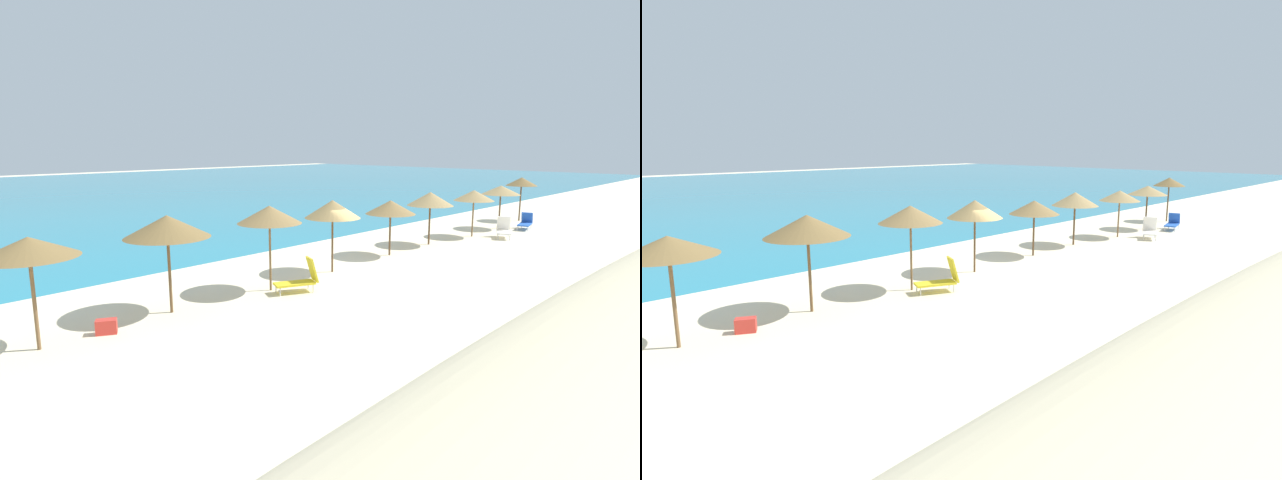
# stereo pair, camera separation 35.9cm
# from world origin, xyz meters

# --- Properties ---
(ground_plane) EXTENTS (160.00, 160.00, 0.00)m
(ground_plane) POSITION_xyz_m (0.00, 0.00, 0.00)
(ground_plane) COLOR beige
(sea_water) EXTENTS (160.00, 69.70, 0.01)m
(sea_water) POSITION_xyz_m (0.00, 41.18, 0.00)
(sea_water) COLOR teal
(sea_water) RESTS_ON ground_plane
(dune_ridge) EXTENTS (47.40, 4.65, 2.02)m
(dune_ridge) POSITION_xyz_m (-3.22, -9.38, 1.01)
(dune_ridge) COLOR beige
(dune_ridge) RESTS_ON ground_plane
(beach_umbrella_2) EXTENTS (2.27, 2.27, 2.79)m
(beach_umbrella_2) POSITION_xyz_m (-11.34, 1.64, 2.54)
(beach_umbrella_2) COLOR brown
(beach_umbrella_2) RESTS_ON ground_plane
(beach_umbrella_3) EXTENTS (2.48, 2.48, 2.92)m
(beach_umbrella_3) POSITION_xyz_m (-7.65, 1.78, 2.59)
(beach_umbrella_3) COLOR brown
(beach_umbrella_3) RESTS_ON ground_plane
(beach_umbrella_4) EXTENTS (2.17, 2.17, 2.91)m
(beach_umbrella_4) POSITION_xyz_m (-4.09, 1.40, 2.61)
(beach_umbrella_4) COLOR brown
(beach_umbrella_4) RESTS_ON ground_plane
(beach_umbrella_5) EXTENTS (2.15, 2.15, 2.82)m
(beach_umbrella_5) POSITION_xyz_m (-0.76, 1.57, 2.47)
(beach_umbrella_5) COLOR brown
(beach_umbrella_5) RESTS_ON ground_plane
(beach_umbrella_6) EXTENTS (2.22, 2.22, 2.48)m
(beach_umbrella_6) POSITION_xyz_m (3.26, 1.74, 2.17)
(beach_umbrella_6) COLOR brown
(beach_umbrella_6) RESTS_ON ground_plane
(beach_umbrella_7) EXTENTS (2.26, 2.26, 2.61)m
(beach_umbrella_7) POSITION_xyz_m (6.64, 1.78, 2.27)
(beach_umbrella_7) COLOR brown
(beach_umbrella_7) RESTS_ON ground_plane
(beach_umbrella_8) EXTENTS (2.12, 2.12, 2.50)m
(beach_umbrella_8) POSITION_xyz_m (10.18, 1.27, 2.22)
(beach_umbrella_8) COLOR brown
(beach_umbrella_8) RESTS_ON ground_plane
(beach_umbrella_9) EXTENTS (2.21, 2.21, 2.54)m
(beach_umbrella_9) POSITION_xyz_m (13.72, 1.37, 2.27)
(beach_umbrella_9) COLOR brown
(beach_umbrella_9) RESTS_ON ground_plane
(beach_umbrella_10) EXTENTS (1.94, 1.94, 2.81)m
(beach_umbrella_10) POSITION_xyz_m (17.65, 1.76, 2.53)
(beach_umbrella_10) COLOR brown
(beach_umbrella_10) RESTS_ON ground_plane
(lounge_chair_0) EXTENTS (1.53, 1.22, 1.11)m
(lounge_chair_0) POSITION_xyz_m (10.97, -0.13, 0.46)
(lounge_chair_0) COLOR white
(lounge_chair_0) RESTS_ON ground_plane
(lounge_chair_1) EXTENTS (1.56, 1.14, 1.17)m
(lounge_chair_1) POSITION_xyz_m (-3.54, 0.50, 0.46)
(lounge_chair_1) COLOR yellow
(lounge_chair_1) RESTS_ON ground_plane
(lounge_chair_2) EXTENTS (1.60, 0.94, 0.94)m
(lounge_chair_2) POSITION_xyz_m (14.55, 0.12, 0.39)
(lounge_chair_2) COLOR blue
(lounge_chair_2) RESTS_ON ground_plane
(cooler_box) EXTENTS (0.61, 0.52, 0.39)m
(cooler_box) POSITION_xyz_m (-9.75, 1.47, 0.19)
(cooler_box) COLOR red
(cooler_box) RESTS_ON ground_plane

